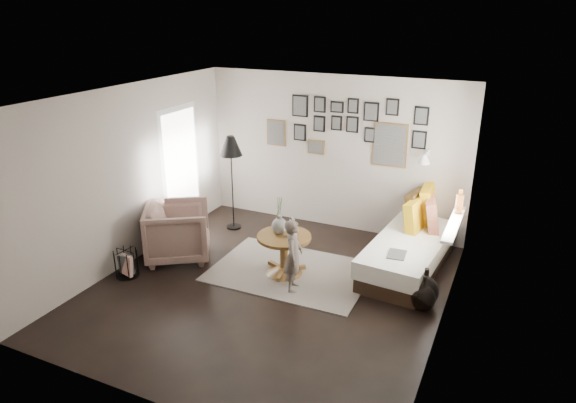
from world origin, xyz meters
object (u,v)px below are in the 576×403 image
at_px(vase, 279,223).
at_px(daybed, 410,247).
at_px(pedestal_table, 284,256).
at_px(armchair, 178,232).
at_px(demijohn_large, 425,291).
at_px(magazine_basket, 126,263).
at_px(floor_lamp, 231,149).
at_px(demijohn_small, 423,297).
at_px(child, 293,256).

xyz_separation_m(vase, daybed, (1.65, 0.95, -0.45)).
bearing_deg(pedestal_table, armchair, -173.20).
bearing_deg(pedestal_table, demijohn_large, -0.04).
height_order(daybed, magazine_basket, daybed).
xyz_separation_m(floor_lamp, demijohn_small, (3.49, -1.25, -1.22)).
xyz_separation_m(vase, demijohn_large, (2.06, -0.02, -0.56)).
bearing_deg(vase, floor_lamp, 142.09).
bearing_deg(demijohn_large, pedestal_table, 179.96).
relative_size(pedestal_table, demijohn_large, 1.45).
bearing_deg(daybed, armchair, -155.13).
relative_size(daybed, child, 2.17).
relative_size(pedestal_table, demijohn_small, 1.59).
bearing_deg(magazine_basket, pedestal_table, 26.36).
bearing_deg(pedestal_table, demijohn_small, -3.49).
relative_size(pedestal_table, armchair, 0.82).
height_order(pedestal_table, vase, vase).
xyz_separation_m(daybed, armchair, (-3.25, -1.17, 0.11)).
bearing_deg(demijohn_small, floor_lamp, 160.34).
bearing_deg(magazine_basket, demijohn_small, 12.32).
distance_m(demijohn_small, child, 1.74).
relative_size(armchair, magazine_basket, 2.35).
bearing_deg(armchair, demijohn_large, -119.20).
xyz_separation_m(daybed, magazine_basket, (-3.58, -1.96, -0.12)).
relative_size(armchair, demijohn_small, 1.94).
distance_m(magazine_basket, child, 2.41).
relative_size(floor_lamp, magazine_basket, 4.08).
xyz_separation_m(demijohn_large, child, (-1.68, -0.34, 0.30)).
xyz_separation_m(floor_lamp, child, (1.79, -1.47, -0.89)).
bearing_deg(vase, child, -43.81).
distance_m(daybed, floor_lamp, 3.26).
bearing_deg(floor_lamp, vase, -37.91).
relative_size(vase, child, 0.54).
bearing_deg(daybed, pedestal_table, -143.31).
xyz_separation_m(vase, demijohn_small, (2.07, -0.14, -0.59)).
relative_size(magazine_basket, child, 0.39).
bearing_deg(demijohn_large, armchair, -176.90).
bearing_deg(demijohn_small, demijohn_large, 92.72).
height_order(floor_lamp, magazine_basket, floor_lamp).
bearing_deg(child, daybed, -58.85).
relative_size(armchair, child, 0.92).
height_order(demijohn_large, child, child).
relative_size(floor_lamp, child, 1.60).
relative_size(vase, demijohn_large, 1.03).
xyz_separation_m(daybed, demijohn_small, (0.42, -1.09, -0.14)).
distance_m(daybed, armchair, 3.45).
distance_m(pedestal_table, armchair, 1.69).
bearing_deg(child, pedestal_table, 26.41).
xyz_separation_m(pedestal_table, child, (0.30, -0.34, 0.23)).
bearing_deg(demijohn_large, vase, 179.41).
bearing_deg(floor_lamp, daybed, -2.93).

